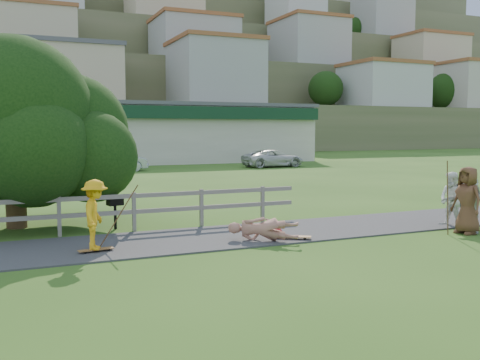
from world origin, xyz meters
The scene contains 20 objects.
ground centered at (0.00, 0.00, 0.00)m, with size 260.00×260.00×0.00m, color #2E5418.
path centered at (0.00, 1.50, 0.02)m, with size 34.00×3.00×0.04m, color #37383A.
fence centered at (-4.62, 3.30, 0.72)m, with size 15.05×0.10×1.10m.
strip_mall centered at (4.00, 34.94, 2.58)m, with size 32.50×10.75×5.10m.
hillside centered at (0.00, 91.31, 14.41)m, with size 220.00×67.00×47.50m.
skater_rider centered at (-3.39, 0.94, 0.81)m, with size 1.04×0.60×1.62m, color #F3AD16.
skater_fallen centered at (0.69, 0.54, 0.32)m, with size 1.78×0.43×0.65m, color #B07461.
spectator_a centered at (6.67, 0.24, 0.81)m, with size 0.79×0.61×1.62m, color white.
spectator_b centered at (7.11, 0.17, 0.87)m, with size 1.02×0.43×1.75m, color gray.
spectator_c centered at (6.30, -0.66, 0.92)m, with size 0.90×0.59×1.85m, color brown.
spectator_d centered at (6.51, -0.54, 0.80)m, with size 1.47×0.47×1.59m, color silver.
car_silver centered at (1.25, 24.74, 0.72)m, with size 1.52×4.37×1.44m, color silver.
car_white centered at (13.16, 24.74, 0.66)m, with size 2.18×4.72×1.31m, color silver.
tree centered at (-5.04, 5.17, 2.00)m, with size 7.41×7.41×4.00m, color black, non-canonical shape.
bbq centered at (-2.43, 3.85, 0.45)m, with size 0.42×0.32×0.91m, color black, non-canonical shape.
longboard_rider centered at (-3.39, 0.94, 0.04)m, with size 0.81×0.20×0.09m, color brown, non-canonical shape.
longboard_fallen centered at (1.49, 0.44, 0.05)m, with size 0.95×0.23×0.11m, color brown, non-canonical shape.
helmet centered at (1.29, 0.89, 0.13)m, with size 0.26×0.26×0.26m, color #A20D14.
pole_rider centered at (-2.79, 1.34, 0.90)m, with size 0.03×0.03×1.80m, color brown.
pole_spec_left centered at (5.69, -0.56, 1.01)m, with size 0.03×0.03×2.02m, color brown.
Camera 1 is at (-5.11, -11.51, 2.86)m, focal length 40.00 mm.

